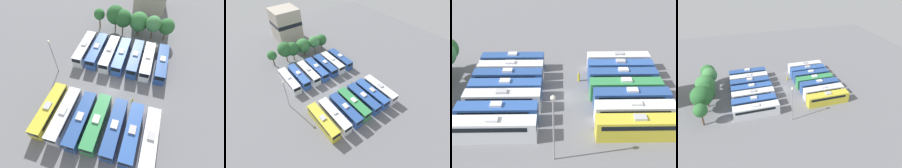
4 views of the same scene
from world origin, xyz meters
TOP-DOWN VIEW (x-y plane):
  - ground_plane at (0.00, 0.00)m, footprint 116.98×116.98m
  - bus_0 at (-9.97, -9.32)m, footprint 2.51×11.45m
  - bus_1 at (-6.64, -9.53)m, footprint 2.51×11.45m
  - bus_2 at (-3.18, -9.74)m, footprint 2.51×11.45m
  - bus_3 at (-0.09, -9.44)m, footprint 2.51×11.45m
  - bus_4 at (3.36, -9.56)m, footprint 2.51×11.45m
  - bus_5 at (6.62, -9.67)m, footprint 2.51×11.45m
  - bus_6 at (9.86, -9.86)m, footprint 2.51×11.45m
  - bus_7 at (-10.01, 9.84)m, footprint 2.51×11.45m
  - bus_8 at (-6.62, 9.90)m, footprint 2.51×11.45m
  - bus_9 at (-3.21, 9.67)m, footprint 2.51×11.45m
  - bus_10 at (-0.07, 9.64)m, footprint 2.51×11.45m
  - bus_11 at (3.44, 9.72)m, footprint 2.51×11.45m
  - bus_12 at (6.49, 9.66)m, footprint 2.51×11.45m
  - bus_13 at (9.94, 9.69)m, footprint 2.51×11.45m
  - worker_person at (5.29, -2.29)m, footprint 0.36×0.36m
  - light_pole at (-14.05, 1.81)m, footprint 0.60×0.60m
  - tree_0 at (-10.03, 22.39)m, footprint 3.22×3.22m
  - tree_1 at (-5.09, 22.32)m, footprint 5.30×5.30m
  - tree_2 at (-2.63, 21.52)m, footprint 4.92×4.92m
  - tree_3 at (1.83, 21.86)m, footprint 5.37×5.37m
  - tree_4 at (5.98, 20.71)m, footprint 4.28×4.28m
  - tree_5 at (9.54, 21.40)m, footprint 4.32×4.32m

SIDE VIEW (x-z plane):
  - ground_plane at x=0.00m, z-range 0.00..0.00m
  - worker_person at x=5.29m, z-range -0.06..1.60m
  - bus_0 at x=-9.97m, z-range -0.03..3.34m
  - bus_1 at x=-6.64m, z-range -0.03..3.34m
  - bus_2 at x=-3.18m, z-range -0.03..3.34m
  - bus_3 at x=-0.09m, z-range -0.03..3.34m
  - bus_4 at x=3.36m, z-range -0.03..3.34m
  - bus_5 at x=6.62m, z-range -0.03..3.34m
  - bus_6 at x=9.86m, z-range -0.03..3.34m
  - bus_7 at x=-10.01m, z-range -0.03..3.34m
  - bus_8 at x=-6.62m, z-range -0.03..3.34m
  - bus_9 at x=-3.21m, z-range -0.03..3.34m
  - bus_10 at x=-0.07m, z-range -0.03..3.34m
  - bus_11 at x=3.44m, z-range -0.03..3.34m
  - bus_12 at x=6.49m, z-range -0.03..3.34m
  - bus_13 at x=9.94m, z-range -0.03..3.34m
  - tree_3 at x=1.83m, z-range 0.74..7.63m
  - tree_0 at x=-10.03m, z-range 1.31..7.24m
  - tree_5 at x=9.54m, z-range 1.08..7.57m
  - tree_2 at x=-2.63m, z-range 1.09..8.21m
  - tree_1 at x=-5.09m, z-range 1.14..8.73m
  - tree_4 at x=5.98m, z-range 1.40..8.50m
  - light_pole at x=-14.05m, z-range 1.50..10.74m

